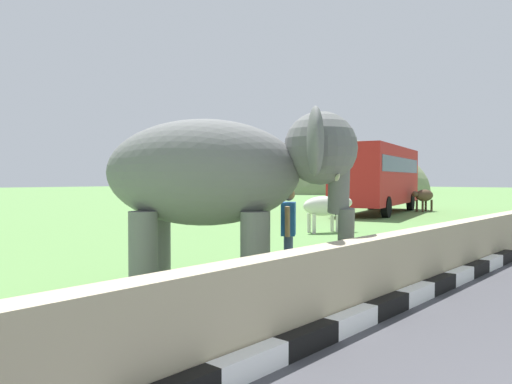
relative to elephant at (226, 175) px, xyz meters
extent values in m
cube|color=white|center=(-2.25, -2.57, -1.75)|extent=(0.90, 0.20, 0.24)
cube|color=black|center=(-1.35, -2.57, -1.75)|extent=(0.90, 0.20, 0.24)
cube|color=white|center=(-0.45, -2.57, -1.75)|extent=(0.90, 0.20, 0.24)
cube|color=black|center=(0.45, -2.57, -1.75)|extent=(0.90, 0.20, 0.24)
cube|color=white|center=(1.35, -2.57, -1.75)|extent=(0.90, 0.20, 0.24)
cube|color=black|center=(2.25, -2.57, -1.75)|extent=(0.90, 0.20, 0.24)
cube|color=white|center=(3.15, -2.57, -1.75)|extent=(0.90, 0.20, 0.24)
cube|color=black|center=(4.05, -2.57, -1.75)|extent=(0.90, 0.20, 0.24)
cube|color=white|center=(4.95, -2.57, -1.75)|extent=(0.90, 0.20, 0.24)
cube|color=black|center=(5.85, -2.57, -1.75)|extent=(0.90, 0.20, 0.24)
cube|color=tan|center=(0.55, -2.27, -1.37)|extent=(28.00, 0.36, 1.00)
cylinder|color=slate|center=(0.66, -0.09, -1.21)|extent=(0.44, 0.44, 1.32)
cylinder|color=slate|center=(-0.04, -0.66, -1.21)|extent=(0.44, 0.44, 1.32)
cylinder|color=slate|center=(-0.42, 1.23, -1.21)|extent=(0.44, 0.44, 1.32)
cylinder|color=slate|center=(-1.12, 0.66, -1.21)|extent=(0.44, 0.44, 1.32)
ellipsoid|color=slate|center=(-0.23, 0.28, 0.04)|extent=(3.20, 3.41, 1.70)
sphere|color=slate|center=(0.95, -1.16, 0.43)|extent=(1.16, 1.16, 1.16)
ellipsoid|color=#D84C8C|center=(1.13, -1.39, 0.58)|extent=(0.72, 0.68, 0.44)
ellipsoid|color=slate|center=(1.46, -0.56, 0.48)|extent=(0.85, 0.76, 1.00)
ellipsoid|color=slate|center=(0.26, -1.55, 0.48)|extent=(0.85, 0.76, 1.00)
cylinder|color=slate|center=(1.13, -1.39, -0.12)|extent=(0.60, 0.58, 0.99)
cylinder|color=slate|center=(1.21, -1.48, -0.92)|extent=(0.44, 0.42, 0.82)
cone|color=beige|center=(1.31, -1.17, -0.02)|extent=(0.53, 0.47, 0.22)
cone|color=beige|center=(0.88, -1.52, -0.02)|extent=(0.53, 0.47, 0.22)
cylinder|color=navy|center=(1.38, -0.20, -1.46)|extent=(0.15, 0.15, 0.82)
cylinder|color=navy|center=(1.21, -0.31, -1.46)|extent=(0.15, 0.15, 0.82)
cube|color=#1E59B2|center=(1.30, -0.26, -0.76)|extent=(0.47, 0.42, 0.58)
cylinder|color=#9E7251|center=(1.51, -0.11, -0.79)|extent=(0.15, 0.14, 0.52)
cylinder|color=#9E7251|center=(1.08, -0.40, -0.79)|extent=(0.15, 0.14, 0.52)
sphere|color=#9E7251|center=(1.30, -0.26, -0.33)|extent=(0.23, 0.23, 0.23)
cube|color=#B21E1E|center=(18.28, 6.94, 0.13)|extent=(9.55, 4.59, 3.00)
cube|color=#3F5160|center=(18.28, 6.94, 0.67)|extent=(8.84, 4.46, 0.76)
cylinder|color=black|center=(20.88, 8.75, -1.37)|extent=(1.04, 0.53, 1.00)
cylinder|color=black|center=(21.42, 6.52, -1.37)|extent=(1.04, 0.53, 1.00)
cylinder|color=black|center=(15.14, 7.37, -1.37)|extent=(1.04, 0.53, 1.00)
cylinder|color=black|center=(15.68, 5.13, -1.37)|extent=(1.04, 0.53, 1.00)
cylinder|color=beige|center=(8.82, 3.69, -1.55)|extent=(0.12, 0.12, 0.65)
cylinder|color=beige|center=(8.66, 3.37, -1.55)|extent=(0.12, 0.12, 0.65)
cylinder|color=beige|center=(8.01, 4.09, -1.55)|extent=(0.12, 0.12, 0.65)
cylinder|color=beige|center=(7.85, 3.77, -1.55)|extent=(0.12, 0.12, 0.65)
ellipsoid|color=beige|center=(8.33, 3.73, -0.97)|extent=(1.61, 1.20, 0.66)
ellipsoid|color=beige|center=(9.17, 3.32, -0.87)|extent=(0.47, 0.41, 0.32)
cylinder|color=#473323|center=(20.54, 5.42, -1.55)|extent=(0.12, 0.12, 0.65)
cylinder|color=#473323|center=(20.60, 5.78, -1.55)|extent=(0.12, 0.12, 0.65)
cylinder|color=#473323|center=(21.43, 5.29, -1.55)|extent=(0.12, 0.12, 0.65)
cylinder|color=#473323|center=(21.48, 5.64, -1.55)|extent=(0.12, 0.12, 0.65)
ellipsoid|color=#473323|center=(21.01, 5.53, -0.97)|extent=(1.57, 0.82, 0.66)
ellipsoid|color=#473323|center=(20.09, 5.68, -0.87)|extent=(0.44, 0.32, 0.32)
ellipsoid|color=#6F7C58|center=(53.55, 31.86, -1.87)|extent=(30.23, 24.19, 14.68)
camera|label=1|loc=(-5.50, -5.55, -0.06)|focal=34.33mm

